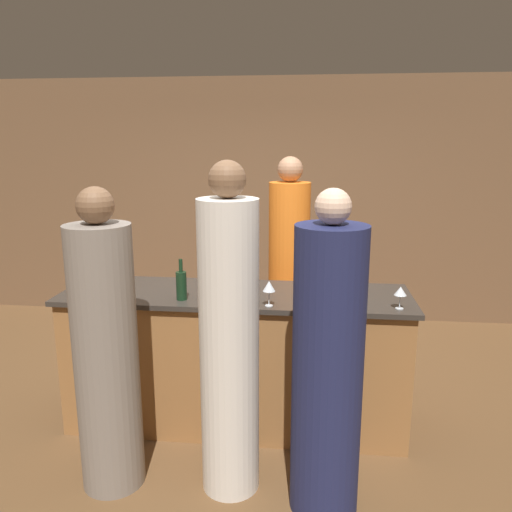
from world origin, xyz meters
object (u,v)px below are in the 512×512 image
Objects in this scene: guest_0 at (106,354)px; guest_1 at (327,370)px; bartender at (289,278)px; wine_bottle_0 at (181,285)px; guest_2 at (229,344)px.

guest_0 is 0.99× the size of guest_1.
bartender reaches higher than wine_bottle_0.
guest_1 reaches higher than guest_0.
guest_1 is 0.93× the size of guest_2.
guest_2 is 6.96× the size of wine_bottle_0.
bartender is at bearing 57.73° from guest_0.
bartender is at bearing 56.43° from wine_bottle_0.
guest_2 is (-0.27, -1.55, 0.01)m from bartender.
wine_bottle_0 is (-0.98, 0.63, 0.27)m from guest_1.
guest_1 is 1.20m from wine_bottle_0.
guest_2 is at bearing 3.59° from guest_0.
guest_1 is 0.58m from guest_2.
bartender is 6.88× the size of wine_bottle_0.
guest_1 is at bearing -11.63° from guest_2.
guest_1 is at bearing -32.80° from wine_bottle_0.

